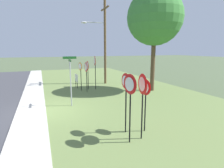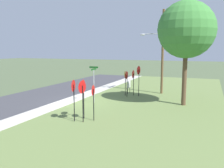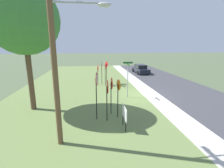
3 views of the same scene
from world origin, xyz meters
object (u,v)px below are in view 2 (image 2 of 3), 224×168
Objects in this scene: yield_sign_near_right at (93,94)px; oak_tree_left at (186,30)px; utility_pole at (161,49)px; yield_sign_far_left at (83,90)px; street_name_post at (94,81)px; notice_board at (129,85)px; stop_sign_near_left at (139,74)px; stop_sign_far_center at (133,77)px; stop_sign_far_left at (125,78)px; yield_sign_far_right at (82,91)px; stop_sign_near_right at (127,78)px; yield_sign_near_left at (73,90)px.

oak_tree_left is at bearing 135.14° from yield_sign_near_right.
yield_sign_far_left is at bearing -14.60° from utility_pole.
street_name_post is 2.47× the size of notice_board.
stop_sign_near_left is 1.18× the size of stop_sign_far_center.
stop_sign_far_left is 0.93× the size of yield_sign_far_right.
stop_sign_near_right is 1.07× the size of yield_sign_near_right.
stop_sign_near_left is 0.35× the size of utility_pole.
utility_pole is at bearing 108.56° from notice_board.
utility_pole is at bearing 145.67° from street_name_post.
stop_sign_far_left is at bearing -149.55° from stop_sign_near_right.
yield_sign_far_right is at bearing 2.27° from notice_board.
yield_sign_near_right is (8.77, 0.87, -0.04)m from stop_sign_far_left.
stop_sign_near_left reaches higher than stop_sign_far_center.
stop_sign_near_right is at bearing -173.49° from yield_sign_far_right.
street_name_post is at bearing -31.42° from stop_sign_far_left.
yield_sign_near_left is at bearing -67.78° from yield_sign_near_right.
yield_sign_near_left reaches higher than notice_board.
stop_sign_far_center is 0.30× the size of utility_pole.
yield_sign_near_right reaches higher than notice_board.
notice_board is at bearing 176.33° from yield_sign_far_left.
street_name_post is at bearing -27.03° from stop_sign_far_center.
oak_tree_left is (2.10, 5.76, 4.27)m from stop_sign_far_left.
stop_sign_near_left is 0.73m from stop_sign_far_center.
stop_sign_near_right is 7.03m from oak_tree_left.
stop_sign_far_left is at bearing 177.06° from yield_sign_near_right.
yield_sign_far_left reaches higher than stop_sign_far_center.
yield_sign_near_right is (9.14, 0.16, -0.12)m from stop_sign_far_center.
stop_sign_near_left is at bearing 168.51° from yield_sign_near_right.
oak_tree_left is (-7.21, 5.37, 4.05)m from yield_sign_far_right.
stop_sign_near_left reaches higher than yield_sign_near_right.
stop_sign_far_left is 0.81m from stop_sign_far_center.
yield_sign_far_left is (-0.83, 0.23, -0.08)m from yield_sign_near_left.
stop_sign_near_left reaches higher than yield_sign_far_right.
utility_pole is 6.73× the size of notice_board.
yield_sign_near_right is 0.90× the size of yield_sign_far_left.
stop_sign_near_right is 0.99× the size of stop_sign_far_center.
yield_sign_far_right is 12.35m from utility_pole.
stop_sign_far_center is 7.01m from oak_tree_left.
stop_sign_far_left is (0.14, -1.32, -0.41)m from stop_sign_near_left.
yield_sign_far_right reaches higher than stop_sign_near_right.
stop_sign_far_center is 0.81× the size of street_name_post.
stop_sign_far_center is at bearing 153.36° from street_name_post.
utility_pole reaches higher than yield_sign_far_left.
street_name_post is at bearing -75.66° from oak_tree_left.
stop_sign_far_center is 0.30× the size of oak_tree_left.
yield_sign_near_left is 1.03× the size of yield_sign_far_left.
yield_sign_far_left is 0.83× the size of street_name_post.
yield_sign_far_right is (8.75, 0.03, 0.18)m from stop_sign_near_right.
yield_sign_near_right is at bearing 0.54° from stop_sign_far_center.
notice_board is at bearing 176.83° from yield_sign_near_right.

